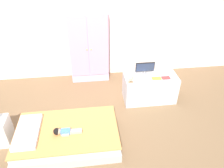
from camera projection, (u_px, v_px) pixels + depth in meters
name	position (u px, v px, depth m)	size (l,w,h in m)	color
ground_plane	(98.00, 123.00, 3.50)	(10.00, 10.00, 0.02)	brown
back_wall	(90.00, 12.00, 4.03)	(6.40, 0.05, 2.70)	silver
bed	(68.00, 136.00, 3.09)	(1.45, 0.88, 0.27)	beige
pillow	(28.00, 131.00, 2.94)	(0.31, 0.63, 0.06)	silver
doll	(62.00, 131.00, 2.93)	(0.39, 0.13, 0.10)	#4C84C6
wardrobe	(89.00, 46.00, 4.20)	(0.76, 0.32, 1.50)	#EFADCC
tv_stand	(149.00, 88.00, 3.89)	(0.93, 0.46, 0.51)	silver
tv_monitor	(145.00, 67.00, 3.72)	(0.34, 0.10, 0.23)	#99999E
rocking_horse_toy	(131.00, 80.00, 3.55)	(0.09, 0.04, 0.11)	#8E6642
book_yellow	(157.00, 78.00, 3.66)	(0.16, 0.09, 0.02)	gold
book_red	(166.00, 78.00, 3.68)	(0.15, 0.10, 0.01)	#CC3838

